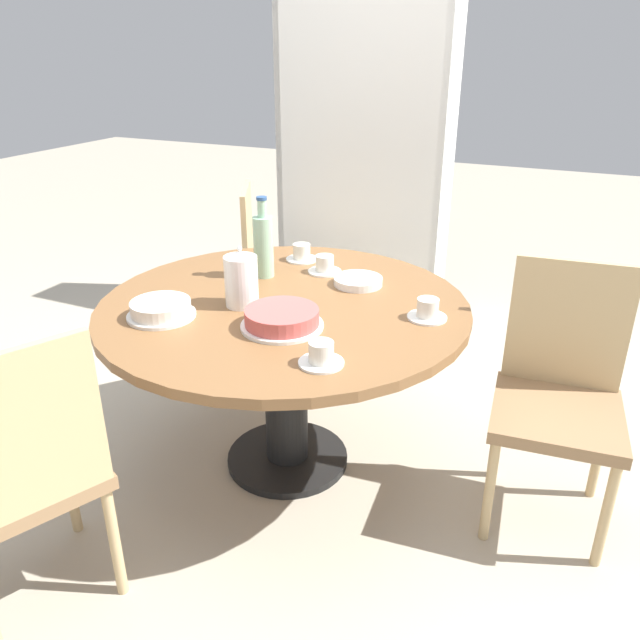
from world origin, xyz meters
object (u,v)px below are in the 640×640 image
object	(u,v)px
cake_main	(282,319)
cake_second	(161,310)
water_bottle	(263,245)
chair_a	(559,392)
chair_c	(21,473)
bookshelf	(363,158)
cup_c	(321,355)
cup_d	(302,254)
cup_a	(427,310)
cup_b	(325,265)
coffee_pot	(241,279)
chair_b	(274,269)

from	to	relation	value
cake_main	cake_second	size ratio (longest dim) A/B	1.18
water_bottle	cake_main	bearing A→B (deg)	-54.25
chair_a	chair_c	distance (m)	1.70
bookshelf	cake_main	size ratio (longest dim) A/B	7.08
water_bottle	cake_main	world-z (taller)	water_bottle
chair_c	water_bottle	xyz separation A→B (m)	(0.15, 1.14, 0.35)
cake_second	cup_c	xyz separation A→B (m)	(0.64, -0.08, 0.00)
cake_second	cup_d	bearing A→B (deg)	76.78
chair_c	cup_a	bearing A→B (deg)	163.58
chair_c	water_bottle	size ratio (longest dim) A/B	2.82
water_bottle	cup_a	distance (m)	0.73
cup_b	cup_c	size ratio (longest dim) A/B	1.00
cup_c	chair_a	bearing A→B (deg)	39.07
water_bottle	cup_c	bearing A→B (deg)	-48.67
water_bottle	cake_main	xyz separation A→B (m)	(0.29, -0.41, -0.10)
cup_c	bookshelf	bearing A→B (deg)	107.62
chair_c	cake_main	bearing A→B (deg)	173.16
cake_main	cup_d	distance (m)	0.69
coffee_pot	cup_d	world-z (taller)	coffee_pot
cup_a	cup_d	bearing A→B (deg)	150.25
cake_second	cup_c	bearing A→B (deg)	-7.44
water_bottle	cup_a	bearing A→B (deg)	-10.97
cake_second	cup_b	xyz separation A→B (m)	(0.33, 0.64, 0.00)
chair_c	chair_a	bearing A→B (deg)	153.60
coffee_pot	cup_b	xyz separation A→B (m)	(0.13, 0.44, -0.07)
cake_main	cup_b	distance (m)	0.55
coffee_pot	cake_main	distance (m)	0.25
chair_c	cake_main	distance (m)	0.89
cup_d	chair_c	bearing A→B (deg)	-98.16
chair_b	cake_main	size ratio (longest dim) A/B	3.28
water_bottle	cup_d	bearing A→B (deg)	78.10
cake_main	cup_a	size ratio (longest dim) A/B	2.03
cake_second	cup_a	distance (m)	0.91
coffee_pot	cup_d	size ratio (longest dim) A/B	1.62
chair_b	cake_main	xyz separation A→B (m)	(0.60, -1.04, 0.25)
chair_a	coffee_pot	world-z (taller)	coffee_pot
cake_second	cup_c	distance (m)	0.65
chair_c	cup_d	size ratio (longest dim) A/B	6.65
chair_a	cake_main	size ratio (longest dim) A/B	3.28
chair_b	chair_c	xyz separation A→B (m)	(0.16, -1.77, 0.00)
bookshelf	cup_a	xyz separation A→B (m)	(0.82, -1.51, -0.22)
chair_a	cup_d	xyz separation A→B (m)	(-1.12, 0.30, 0.25)
cake_main	cake_second	bearing A→B (deg)	-166.95
chair_a	cake_second	distance (m)	1.39
water_bottle	cake_main	distance (m)	0.51
chair_a	chair_b	world-z (taller)	same
cup_b	cup_c	xyz separation A→B (m)	(0.31, -0.73, 0.00)
chair_a	cake_second	bearing A→B (deg)	-166.25
chair_b	water_bottle	xyz separation A→B (m)	(0.30, -0.63, 0.35)
cup_b	coffee_pot	bearing A→B (deg)	-106.35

